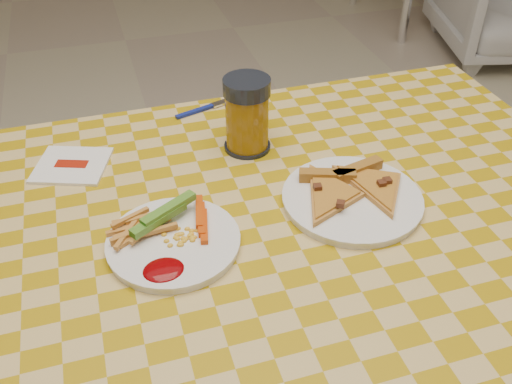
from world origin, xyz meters
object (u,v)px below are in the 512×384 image
(plate_left, at_px, (174,243))
(drink_glass, at_px, (247,115))
(plate_right, at_px, (352,200))
(table, at_px, (256,260))

(plate_left, bearing_deg, drink_glass, 51.34)
(plate_right, bearing_deg, plate_left, -176.65)
(table, bearing_deg, plate_left, -178.12)
(table, relative_size, plate_right, 5.51)
(table, distance_m, plate_left, 0.16)
(plate_right, relative_size, drink_glass, 1.61)
(plate_left, xyz_separation_m, drink_glass, (0.19, 0.23, 0.06))
(table, bearing_deg, drink_glass, 77.15)
(drink_glass, bearing_deg, table, -102.85)
(plate_left, relative_size, plate_right, 0.87)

